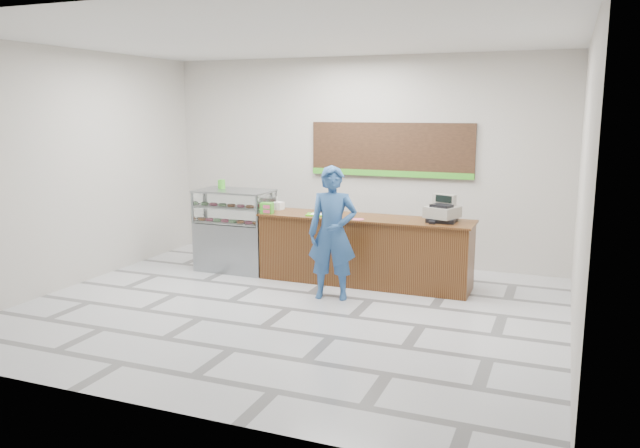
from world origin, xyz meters
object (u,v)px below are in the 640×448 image
at_px(serving_tray, 318,214).
at_px(customer, 333,233).
at_px(display_case, 235,230).
at_px(cash_register, 442,212).
at_px(sales_counter, 364,250).

distance_m(serving_tray, customer, 0.93).
height_order(serving_tray, customer, customer).
relative_size(display_case, cash_register, 2.50).
bearing_deg(serving_tray, sales_counter, -3.76).
bearing_deg(cash_register, display_case, -159.26).
xyz_separation_m(display_case, customer, (2.03, -0.87, 0.25)).
height_order(sales_counter, cash_register, cash_register).
xyz_separation_m(sales_counter, cash_register, (1.15, 0.05, 0.66)).
bearing_deg(sales_counter, cash_register, 2.34).
bearing_deg(serving_tray, customer, -67.77).
relative_size(cash_register, customer, 0.29).
height_order(sales_counter, display_case, display_case).
bearing_deg(cash_register, sales_counter, -157.72).
xyz_separation_m(cash_register, customer, (-1.34, -0.92, -0.24)).
xyz_separation_m(sales_counter, customer, (-0.19, -0.87, 0.41)).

